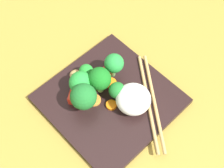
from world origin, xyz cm
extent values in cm
cube|color=olive|center=(0.00, 0.00, -1.00)|extent=(110.00, 110.00, 2.00)
cube|color=black|center=(0.00, 0.00, 0.67)|extent=(25.22, 25.22, 1.35)
ellipsoid|color=white|center=(-4.51, -2.19, 4.00)|extent=(10.05, 10.05, 5.30)
cylinder|color=#7FB855|center=(3.06, 0.40, 2.53)|extent=(2.43, 2.27, 2.61)
sphere|color=#166B1D|center=(3.00, 0.21, 5.63)|extent=(4.87, 4.87, 4.87)
cylinder|color=#71C053|center=(7.31, -0.40, 2.06)|extent=(1.34, 1.58, 1.63)
sphere|color=#248B2E|center=(7.26, -0.44, 3.78)|extent=(3.15, 3.15, 3.15)
cylinder|color=#5D904A|center=(3.75, -4.52, 2.95)|extent=(1.84, 1.80, 3.27)
sphere|color=#248938|center=(3.46, -4.61, 6.05)|extent=(4.14, 4.14, 4.14)
cylinder|color=#75BC51|center=(5.14, 3.21, 2.34)|extent=(1.78, 1.85, 2.06)
sphere|color=green|center=(5.33, 3.12, 4.90)|extent=(4.90, 4.90, 4.90)
cylinder|color=#63AA4A|center=(2.09, 4.87, 2.75)|extent=(2.24, 1.93, 3.01)
sphere|color=#1C6828|center=(2.10, 5.16, 5.88)|extent=(5.35, 5.35, 5.35)
cylinder|color=#70B052|center=(-0.95, -1.18, 2.26)|extent=(1.34, 1.43, 1.88)
sphere|color=#1E6F29|center=(-0.92, -1.13, 4.40)|extent=(3.48, 3.48, 3.48)
cylinder|color=orange|center=(-1.51, 1.08, 1.68)|extent=(2.74, 2.74, 0.67)
cylinder|color=orange|center=(1.87, 2.79, 1.57)|extent=(3.40, 3.40, 0.43)
cylinder|color=orange|center=(2.48, -2.61, 1.60)|extent=(3.56, 3.56, 0.50)
cube|color=red|center=(4.73, -2.26, 2.24)|extent=(2.37, 3.18, 1.78)
cube|color=red|center=(4.66, 5.18, 2.43)|extent=(4.18, 4.18, 2.17)
ellipsoid|color=tan|center=(9.05, 1.72, 2.28)|extent=(2.60, 2.82, 1.86)
ellipsoid|color=tan|center=(6.72, 1.74, 2.52)|extent=(4.58, 4.31, 2.33)
cylinder|color=tan|center=(-7.12, -5.97, 1.71)|extent=(18.63, 14.80, 0.72)
cylinder|color=tan|center=(-6.33, -4.95, 1.71)|extent=(18.63, 14.80, 0.72)
camera|label=1|loc=(-22.42, 21.43, 58.84)|focal=49.49mm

